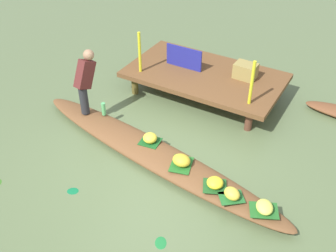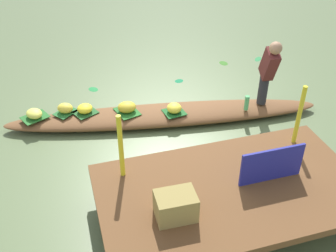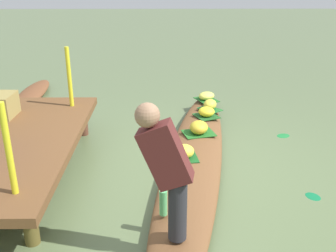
% 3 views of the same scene
% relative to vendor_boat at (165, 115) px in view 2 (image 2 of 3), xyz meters
% --- Properties ---
extents(canal_water, '(40.00, 40.00, 0.00)m').
position_rel_vendor_boat_xyz_m(canal_water, '(0.00, 0.00, -0.11)').
color(canal_water, '#5A6C44').
rests_on(canal_water, ground).
extents(dock_platform, '(3.20, 1.80, 0.50)m').
position_rel_vendor_boat_xyz_m(dock_platform, '(-0.16, 2.33, 0.32)').
color(dock_platform, brown).
rests_on(dock_platform, ground).
extents(vendor_boat, '(5.38, 1.54, 0.22)m').
position_rel_vendor_boat_xyz_m(vendor_boat, '(0.00, 0.00, 0.00)').
color(vendor_boat, brown).
rests_on(vendor_boat, ground).
extents(leaf_mat_0, '(0.38, 0.36, 0.01)m').
position_rel_vendor_boat_xyz_m(leaf_mat_0, '(-0.12, 0.13, 0.12)').
color(leaf_mat_0, '#195521').
rests_on(leaf_mat_0, vendor_boat).
extents(banana_bunch_0, '(0.31, 0.31, 0.16)m').
position_rel_vendor_boat_xyz_m(banana_bunch_0, '(-0.12, 0.13, 0.20)').
color(banana_bunch_0, yellow).
rests_on(banana_bunch_0, vendor_boat).
extents(leaf_mat_1, '(0.43, 0.50, 0.01)m').
position_rel_vendor_boat_xyz_m(leaf_mat_1, '(0.63, -0.11, 0.12)').
color(leaf_mat_1, '#236523').
rests_on(leaf_mat_1, vendor_boat).
extents(banana_bunch_1, '(0.33, 0.29, 0.18)m').
position_rel_vendor_boat_xyz_m(banana_bunch_1, '(0.63, -0.11, 0.20)').
color(banana_bunch_1, gold).
rests_on(banana_bunch_1, vendor_boat).
extents(leaf_mat_2, '(0.45, 0.43, 0.01)m').
position_rel_vendor_boat_xyz_m(leaf_mat_2, '(1.61, -0.37, 0.12)').
color(leaf_mat_2, '#23652B').
rests_on(leaf_mat_2, vendor_boat).
extents(banana_bunch_2, '(0.32, 0.29, 0.17)m').
position_rel_vendor_boat_xyz_m(banana_bunch_2, '(1.61, -0.37, 0.20)').
color(banana_bunch_2, yellow).
rests_on(banana_bunch_2, vendor_boat).
extents(leaf_mat_3, '(0.46, 0.44, 0.01)m').
position_rel_vendor_boat_xyz_m(leaf_mat_3, '(1.30, -0.28, 0.12)').
color(leaf_mat_3, '#1F5322').
rests_on(leaf_mat_3, vendor_boat).
extents(banana_bunch_3, '(0.35, 0.35, 0.15)m').
position_rel_vendor_boat_xyz_m(banana_bunch_3, '(1.30, -0.28, 0.19)').
color(banana_bunch_3, yellow).
rests_on(banana_bunch_3, vendor_boat).
extents(leaf_mat_4, '(0.50, 0.45, 0.01)m').
position_rel_vendor_boat_xyz_m(leaf_mat_4, '(2.11, -0.37, 0.12)').
color(leaf_mat_4, '#246526').
rests_on(leaf_mat_4, vendor_boat).
extents(banana_bunch_4, '(0.35, 0.37, 0.14)m').
position_rel_vendor_boat_xyz_m(banana_bunch_4, '(2.11, -0.37, 0.19)').
color(banana_bunch_4, '#E7E758').
rests_on(banana_bunch_4, vendor_boat).
extents(vendor_person, '(0.25, 0.48, 1.22)m').
position_rel_vendor_boat_xyz_m(vendor_person, '(-1.65, 0.36, 0.81)').
color(vendor_person, '#28282D').
rests_on(vendor_person, vendor_boat).
extents(water_bottle, '(0.08, 0.08, 0.26)m').
position_rel_vendor_boat_xyz_m(water_bottle, '(-1.31, 0.39, 0.24)').
color(water_bottle, '#56B76A').
rests_on(water_bottle, vendor_boat).
extents(market_banner, '(0.81, 0.03, 0.46)m').
position_rel_vendor_boat_xyz_m(market_banner, '(-0.66, 2.33, 0.62)').
color(market_banner, navy).
rests_on(market_banner, dock_platform).
extents(railing_post_west, '(0.06, 0.06, 0.87)m').
position_rel_vendor_boat_xyz_m(railing_post_west, '(-1.36, 1.73, 0.82)').
color(railing_post_west, yellow).
rests_on(railing_post_west, dock_platform).
extents(railing_post_east, '(0.06, 0.06, 0.87)m').
position_rel_vendor_boat_xyz_m(railing_post_east, '(1.04, 1.73, 0.82)').
color(railing_post_east, yellow).
rests_on(railing_post_east, dock_platform).
extents(produce_crate, '(0.45, 0.34, 0.31)m').
position_rel_vendor_boat_xyz_m(produce_crate, '(0.62, 2.58, 0.54)').
color(produce_crate, olive).
rests_on(produce_crate, dock_platform).
extents(drifting_plant_0, '(0.25, 0.27, 0.01)m').
position_rel_vendor_boat_xyz_m(drifting_plant_0, '(1.03, -1.44, -0.11)').
color(drifting_plant_0, '#1E7936').
rests_on(drifting_plant_0, ground).
extents(drifting_plant_1, '(0.23, 0.22, 0.01)m').
position_rel_vendor_boat_xyz_m(drifting_plant_1, '(-0.67, -1.30, -0.11)').
color(drifting_plant_1, '#116D3C').
rests_on(drifting_plant_1, ground).
extents(drifting_plant_2, '(0.28, 0.29, 0.01)m').
position_rel_vendor_boat_xyz_m(drifting_plant_2, '(-2.68, -1.78, -0.11)').
color(drifting_plant_2, '#27793D').
rests_on(drifting_plant_2, ground).
extents(drifting_plant_3, '(0.19, 0.24, 0.01)m').
position_rel_vendor_boat_xyz_m(drifting_plant_3, '(-1.86, -1.80, -0.11)').
color(drifting_plant_3, '#326B1F').
rests_on(drifting_plant_3, ground).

